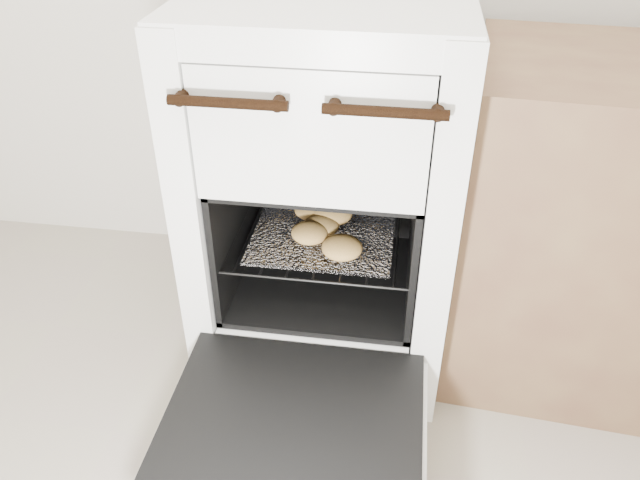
# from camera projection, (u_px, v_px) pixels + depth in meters

# --- Properties ---
(stove) EXTENTS (0.62, 0.69, 0.95)m
(stove) POSITION_uv_depth(u_px,v_px,m) (329.00, 191.00, 1.60)
(stove) COLOR white
(stove) RESTS_ON ground
(oven_door) EXTENTS (0.56, 0.43, 0.04)m
(oven_door) POSITION_uv_depth(u_px,v_px,m) (294.00, 418.00, 1.32)
(oven_door) COLOR black
(oven_door) RESTS_ON stove
(oven_rack) EXTENTS (0.45, 0.43, 0.01)m
(oven_rack) POSITION_uv_depth(u_px,v_px,m) (325.00, 232.00, 1.59)
(oven_rack) COLOR black
(oven_rack) RESTS_ON stove
(foil_sheet) EXTENTS (0.35, 0.31, 0.01)m
(foil_sheet) POSITION_uv_depth(u_px,v_px,m) (324.00, 234.00, 1.57)
(foil_sheet) COLOR white
(foil_sheet) RESTS_ON oven_rack
(baked_rolls) EXTENTS (0.21, 0.28, 0.05)m
(baked_rolls) POSITION_uv_depth(u_px,v_px,m) (325.00, 225.00, 1.56)
(baked_rolls) COLOR tan
(baked_rolls) RESTS_ON foil_sheet
(counter) EXTENTS (0.87, 0.62, 0.83)m
(counter) POSITION_uv_depth(u_px,v_px,m) (632.00, 231.00, 1.53)
(counter) COLOR brown
(counter) RESTS_ON ground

